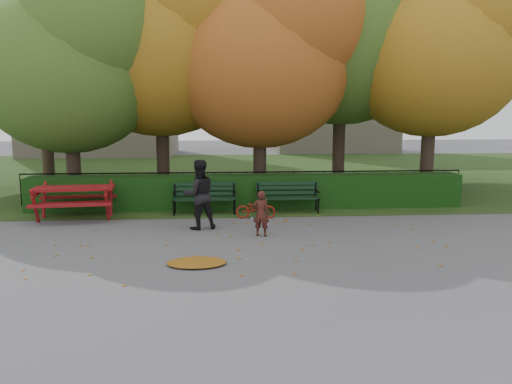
{
  "coord_description": "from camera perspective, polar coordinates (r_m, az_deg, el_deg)",
  "views": [
    {
      "loc": [
        -0.9,
        -10.44,
        2.81
      ],
      "look_at": [
        -0.01,
        1.18,
        1.0
      ],
      "focal_mm": 35.0,
      "sensor_mm": 36.0,
      "label": 1
    }
  ],
  "objects": [
    {
      "name": "tree_e",
      "position": [
        17.97,
        20.85,
        15.54
      ],
      "size": [
        6.09,
        5.8,
        8.16
      ],
      "color": "#30211B",
      "rests_on": "ground"
    },
    {
      "name": "building_left",
      "position": [
        37.62,
        -17.44,
        15.59
      ],
      "size": [
        10.0,
        7.0,
        15.0
      ],
      "primitive_type": "cube",
      "color": "#B2A28E",
      "rests_on": "ground"
    },
    {
      "name": "bench_right",
      "position": [
        14.46,
        3.63,
        -0.3
      ],
      "size": [
        1.8,
        0.57,
        0.88
      ],
      "color": "black",
      "rests_on": "ground"
    },
    {
      "name": "bicycle",
      "position": [
        13.62,
        -0.03,
        -1.88
      ],
      "size": [
        1.09,
        0.45,
        0.56
      ],
      "primitive_type": "imported",
      "rotation": [
        0.0,
        0.0,
        1.5
      ],
      "color": "#A1160E",
      "rests_on": "ground"
    },
    {
      "name": "tree_f",
      "position": [
        20.84,
        -22.67,
        16.12
      ],
      "size": [
        6.93,
        6.6,
        9.19
      ],
      "color": "#30211B",
      "rests_on": "ground"
    },
    {
      "name": "iron_fence",
      "position": [
        15.93,
        -1.09,
        0.62
      ],
      "size": [
        14.0,
        0.04,
        1.02
      ],
      "color": "black",
      "rests_on": "ground"
    },
    {
      "name": "tree_c",
      "position": [
        16.62,
        1.71,
        15.79
      ],
      "size": [
        6.3,
        6.0,
        8.0
      ],
      "color": "#30211B",
      "rests_on": "ground"
    },
    {
      "name": "tree_g",
      "position": [
        22.36,
        20.77,
        14.85
      ],
      "size": [
        6.3,
        6.0,
        8.55
      ],
      "color": "#30211B",
      "rests_on": "ground"
    },
    {
      "name": "leaf_scatter",
      "position": [
        11.14,
        0.41,
        -5.75
      ],
      "size": [
        9.0,
        5.7,
        0.01
      ],
      "primitive_type": null,
      "color": "brown",
      "rests_on": "ground"
    },
    {
      "name": "picnic_table",
      "position": [
        14.34,
        -20.04,
        -0.22
      ],
      "size": [
        2.23,
        1.87,
        1.01
      ],
      "rotation": [
        0.0,
        0.0,
        0.11
      ],
      "color": "maroon",
      "rests_on": "ground"
    },
    {
      "name": "building_right",
      "position": [
        39.59,
        8.87,
        13.34
      ],
      "size": [
        9.0,
        6.0,
        12.0
      ],
      "primitive_type": "cube",
      "color": "#B2A28E",
      "rests_on": "ground"
    },
    {
      "name": "tree_b",
      "position": [
        17.45,
        -9.85,
        17.25
      ],
      "size": [
        6.72,
        6.4,
        8.79
      ],
      "color": "#30211B",
      "rests_on": "ground"
    },
    {
      "name": "bench_left",
      "position": [
        14.33,
        -5.92,
        -0.41
      ],
      "size": [
        1.8,
        0.57,
        0.88
      ],
      "color": "black",
      "rests_on": "ground"
    },
    {
      "name": "ground",
      "position": [
        10.85,
        0.54,
        -6.18
      ],
      "size": [
        90.0,
        90.0,
        0.0
      ],
      "primitive_type": "plane",
      "color": "slate",
      "rests_on": "ground"
    },
    {
      "name": "hedge",
      "position": [
        15.14,
        -0.92,
        0.05
      ],
      "size": [
        13.0,
        0.9,
        1.0
      ],
      "primitive_type": "cube",
      "color": "black",
      "rests_on": "ground"
    },
    {
      "name": "adult",
      "position": [
        12.37,
        -6.54,
        -0.29
      ],
      "size": [
        0.99,
        0.87,
        1.73
      ],
      "primitive_type": "imported",
      "rotation": [
        0.0,
        0.0,
        3.44
      ],
      "color": "black",
      "rests_on": "ground"
    },
    {
      "name": "tree_a",
      "position": [
        16.67,
        -19.89,
        14.21
      ],
      "size": [
        5.88,
        5.6,
        7.48
      ],
      "color": "#30211B",
      "rests_on": "ground"
    },
    {
      "name": "tree_d",
      "position": [
        18.58,
        11.18,
        18.5
      ],
      "size": [
        7.14,
        6.8,
        9.58
      ],
      "color": "#30211B",
      "rests_on": "ground"
    },
    {
      "name": "leaf_pile",
      "position": [
        9.61,
        -6.8,
        -7.99
      ],
      "size": [
        1.17,
        0.84,
        0.08
      ],
      "primitive_type": "ellipsoid",
      "rotation": [
        0.0,
        0.0,
        0.04
      ],
      "color": "brown",
      "rests_on": "ground"
    },
    {
      "name": "grass_strip",
      "position": [
        24.62,
        -2.26,
        2.28
      ],
      "size": [
        90.0,
        90.0,
        0.0
      ],
      "primitive_type": "plane",
      "color": "#1C3310",
      "rests_on": "ground"
    },
    {
      "name": "child",
      "position": [
        11.61,
        0.6,
        -2.47
      ],
      "size": [
        0.45,
        0.36,
        1.07
      ],
      "primitive_type": "imported",
      "rotation": [
        0.0,
        0.0,
        2.84
      ],
      "color": "#441C15",
      "rests_on": "ground"
    }
  ]
}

